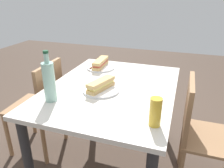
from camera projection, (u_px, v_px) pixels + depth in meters
ground_plane at (112, 164)px, 1.89m from camera, size 8.00×8.00×0.00m
dining_table at (112, 99)px, 1.64m from camera, size 1.17×0.90×0.74m
chair_far at (42, 103)px, 1.89m from camera, size 0.42×0.42×0.85m
chair_near at (200, 131)px, 1.52m from camera, size 0.40×0.40×0.85m
plate_near at (101, 67)px, 1.97m from camera, size 0.26×0.26×0.01m
baguette_sandwich_near at (101, 63)px, 1.95m from camera, size 0.26×0.08×0.07m
knife_near at (94, 66)px, 1.97m from camera, size 0.18×0.02×0.01m
plate_far at (101, 90)px, 1.52m from camera, size 0.26×0.26×0.01m
baguette_sandwich_far at (101, 85)px, 1.51m from camera, size 0.25×0.14×0.07m
knife_far at (94, 87)px, 1.54m from camera, size 0.18×0.05×0.01m
water_bottle at (49, 81)px, 1.35m from camera, size 0.07×0.07×0.33m
beer_glass at (155, 112)px, 1.11m from camera, size 0.06×0.06×0.16m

